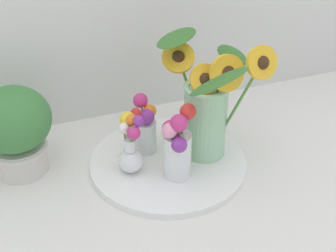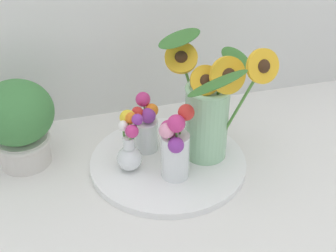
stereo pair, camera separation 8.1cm
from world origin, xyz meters
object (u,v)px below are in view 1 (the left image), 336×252
at_px(vase_small_center, 177,145).
at_px(vase_bulb_right, 131,146).
at_px(serving_tray, 168,162).
at_px(vase_small_back, 144,127).
at_px(potted_plant, 15,128).
at_px(mason_jar_sunflowers, 207,107).

xyz_separation_m(vase_small_center, vase_bulb_right, (-0.10, 0.06, -0.02)).
distance_m(serving_tray, vase_small_back, 0.11).
bearing_deg(potted_plant, vase_small_center, -27.08).
xyz_separation_m(mason_jar_sunflowers, vase_small_back, (-0.15, 0.07, -0.07)).
relative_size(mason_jar_sunflowers, vase_small_center, 1.68).
relative_size(serving_tray, vase_small_center, 2.06).
bearing_deg(mason_jar_sunflowers, vase_bulb_right, -179.22).
relative_size(vase_small_center, vase_bulb_right, 1.23).
xyz_separation_m(serving_tray, vase_small_center, (-0.00, -0.07, 0.10)).
bearing_deg(mason_jar_sunflowers, potted_plant, 165.70).
relative_size(serving_tray, potted_plant, 1.73).
bearing_deg(vase_small_back, serving_tray, -57.83).
bearing_deg(vase_small_center, vase_bulb_right, 148.02).
bearing_deg(potted_plant, vase_small_back, -8.84).
xyz_separation_m(vase_bulb_right, vase_small_back, (0.06, 0.07, -0.00)).
height_order(vase_small_center, potted_plant, potted_plant).
height_order(mason_jar_sunflowers, vase_bulb_right, mason_jar_sunflowers).
height_order(vase_bulb_right, potted_plant, potted_plant).
height_order(serving_tray, potted_plant, potted_plant).
bearing_deg(potted_plant, serving_tray, -17.95).
bearing_deg(vase_small_center, mason_jar_sunflowers, 31.34).
relative_size(vase_small_center, vase_small_back, 1.26).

